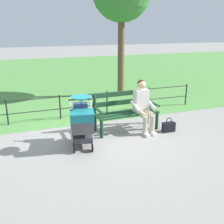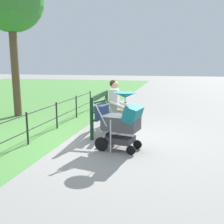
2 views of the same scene
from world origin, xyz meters
The scene contains 7 objects.
ground_plane centered at (0.00, 0.00, 0.00)m, with size 60.00×60.00×0.00m, color gray.
grass_lawn centered at (0.00, -8.80, 0.00)m, with size 40.00×16.00×0.01m, color #518E42.
park_bench centered at (-0.71, -0.12, 0.53)m, with size 1.62×0.65×0.96m.
person_on_bench centered at (-1.10, 0.11, 0.68)m, with size 0.54×0.74×1.28m.
stroller centered at (0.56, 0.52, 0.59)m, with size 0.65×0.96×1.15m.
handbag centered at (-1.67, 0.43, 0.13)m, with size 0.32×0.14×0.37m.
park_fence centered at (0.00, -1.46, 0.42)m, with size 7.03×0.04×0.70m.
Camera 1 is at (1.81, 5.75, 2.53)m, focal length 42.61 mm.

